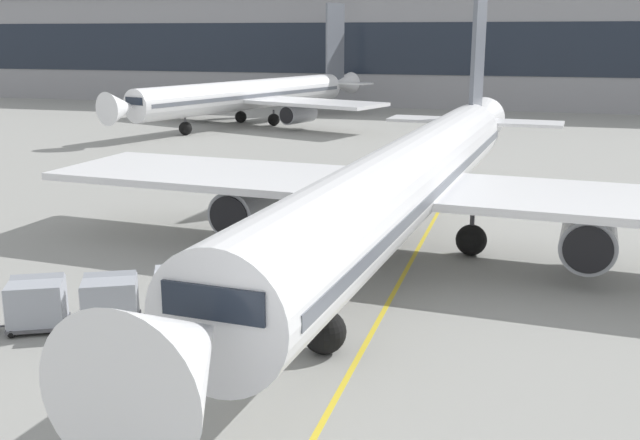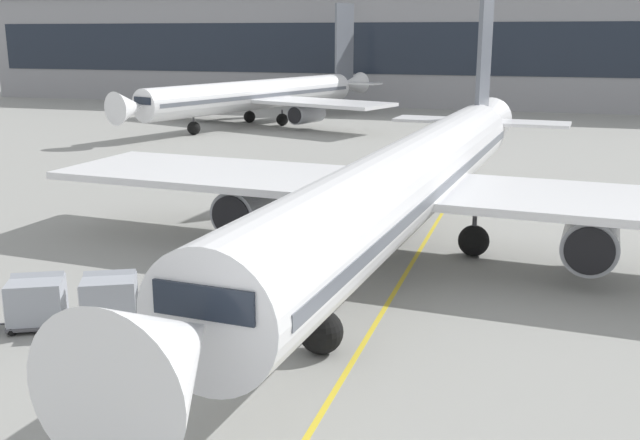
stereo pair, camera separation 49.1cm
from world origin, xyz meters
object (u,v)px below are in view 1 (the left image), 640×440
(belt_loader, at_px, (281,278))
(ground_crew_by_carts, at_px, (231,300))
(baggage_cart_third, at_px, (37,302))
(parked_airplane, at_px, (411,178))
(baggage_cart_second, at_px, (110,300))
(distant_airplane, at_px, (252,95))
(safety_cone_wingtip, at_px, (251,253))
(baggage_cart_lead, at_px, (181,291))
(ground_crew_by_loader, at_px, (287,282))
(safety_cone_engine_keepout, at_px, (271,262))

(belt_loader, distance_m, ground_crew_by_carts, 3.29)
(belt_loader, bearing_deg, baggage_cart_third, -144.05)
(parked_airplane, bearing_deg, baggage_cart_second, -127.26)
(ground_crew_by_carts, xyz_separation_m, distant_airplane, (-21.23, 57.38, 2.45))
(ground_crew_by_carts, distance_m, safety_cone_wingtip, 7.98)
(baggage_cart_lead, distance_m, baggage_cart_third, 5.09)
(ground_crew_by_loader, height_order, ground_crew_by_carts, same)
(baggage_cart_third, xyz_separation_m, safety_cone_engine_keepout, (5.79, 8.68, -0.61))
(ground_crew_by_loader, xyz_separation_m, distant_airplane, (-22.54, 54.98, 2.45))
(belt_loader, bearing_deg, safety_cone_engine_keepout, 115.64)
(ground_crew_by_loader, distance_m, safety_cone_engine_keepout, 4.66)
(ground_crew_by_loader, xyz_separation_m, safety_cone_engine_keepout, (-2.11, 4.11, -0.61))
(parked_airplane, bearing_deg, safety_cone_wingtip, -157.01)
(baggage_cart_third, bearing_deg, baggage_cart_second, 22.11)
(parked_airplane, xyz_separation_m, belt_loader, (-3.97, -7.41, -2.88))
(safety_cone_wingtip, bearing_deg, baggage_cart_lead, -89.59)
(belt_loader, height_order, ground_crew_by_carts, belt_loader)
(baggage_cart_second, xyz_separation_m, ground_crew_by_carts, (4.21, 1.20, -0.00))
(safety_cone_engine_keepout, bearing_deg, baggage_cart_second, -113.85)
(baggage_cart_lead, height_order, ground_crew_by_carts, baggage_cart_lead)
(distant_airplane, bearing_deg, ground_crew_by_carts, -69.70)
(belt_loader, distance_m, ground_crew_by_loader, 0.95)
(ground_crew_by_loader, bearing_deg, safety_cone_wingtip, 123.77)
(belt_loader, height_order, baggage_cart_lead, belt_loader)
(safety_cone_wingtip, xyz_separation_m, distant_airplane, (-19.03, 49.73, 3.08))
(baggage_cart_third, xyz_separation_m, ground_crew_by_loader, (7.90, 4.57, -0.00))
(ground_crew_by_carts, relative_size, distant_airplane, 0.04)
(baggage_cart_third, relative_size, distant_airplane, 0.07)
(parked_airplane, height_order, baggage_cart_second, parked_airplane)
(distant_airplane, bearing_deg, safety_cone_engine_keepout, -68.12)
(ground_crew_by_carts, bearing_deg, distant_airplane, 110.30)
(belt_loader, bearing_deg, ground_crew_by_loader, -57.06)
(belt_loader, xyz_separation_m, ground_crew_by_carts, (-0.80, -3.19, 0.13))
(baggage_cart_third, bearing_deg, ground_crew_by_loader, 30.04)
(baggage_cart_second, relative_size, safety_cone_engine_keepout, 3.51)
(baggage_cart_second, height_order, baggage_cart_third, same)
(baggage_cart_lead, bearing_deg, ground_crew_by_loader, 30.94)
(baggage_cart_lead, relative_size, baggage_cart_third, 1.00)
(baggage_cart_second, height_order, ground_crew_by_carts, baggage_cart_second)
(baggage_cart_lead, xyz_separation_m, ground_crew_by_carts, (2.15, -0.32, -0.00))
(ground_crew_by_loader, relative_size, ground_crew_by_carts, 1.00)
(baggage_cart_second, bearing_deg, parked_airplane, 52.74)
(belt_loader, relative_size, distant_airplane, 0.13)
(baggage_cart_second, bearing_deg, baggage_cart_lead, 36.56)
(ground_crew_by_loader, distance_m, safety_cone_wingtip, 6.34)
(belt_loader, height_order, distant_airplane, distant_airplane)
(ground_crew_by_carts, bearing_deg, safety_cone_engine_keepout, 96.99)
(baggage_cart_third, height_order, safety_cone_engine_keepout, baggage_cart_third)
(baggage_cart_third, bearing_deg, parked_airplane, 48.35)
(baggage_cart_lead, bearing_deg, belt_loader, 44.17)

